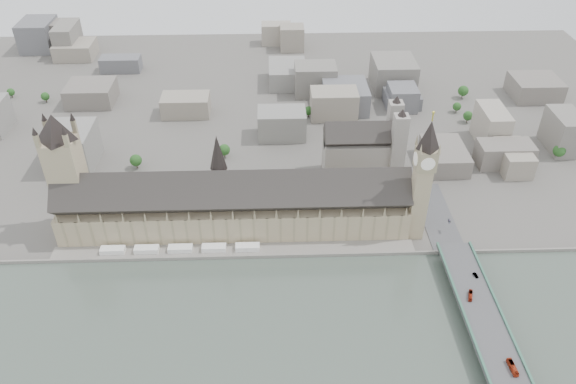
{
  "coord_description": "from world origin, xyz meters",
  "views": [
    {
      "loc": [
        29.74,
        -322.56,
        282.72
      ],
      "look_at": [
        41.0,
        15.51,
        37.8
      ],
      "focal_mm": 35.0,
      "sensor_mm": 36.0,
      "label": 1
    }
  ],
  "objects_px": {
    "palace_of_westminster": "(234,206)",
    "car_silver": "(476,275)",
    "victoria_tower": "(66,169)",
    "red_bus_north": "(470,295)",
    "westminster_bridge": "(483,325)",
    "westminster_abbey": "(365,149)",
    "elizabeth_tower": "(423,173)",
    "red_bus_south": "(513,367)",
    "car_approach": "(449,221)"
  },
  "relations": [
    {
      "from": "elizabeth_tower",
      "to": "westminster_bridge",
      "type": "distance_m",
      "value": 111.81
    },
    {
      "from": "car_silver",
      "to": "car_approach",
      "type": "height_order",
      "value": "car_silver"
    },
    {
      "from": "victoria_tower",
      "to": "palace_of_westminster",
      "type": "bearing_deg",
      "value": -2.96
    },
    {
      "from": "red_bus_north",
      "to": "elizabeth_tower",
      "type": "bearing_deg",
      "value": 123.57
    },
    {
      "from": "elizabeth_tower",
      "to": "car_approach",
      "type": "xyz_separation_m",
      "value": [
        27.51,
        2.17,
        -47.18
      ]
    },
    {
      "from": "westminster_abbey",
      "to": "red_bus_south",
      "type": "height_order",
      "value": "westminster_abbey"
    },
    {
      "from": "victoria_tower",
      "to": "car_silver",
      "type": "relative_size",
      "value": 19.99
    },
    {
      "from": "car_approach",
      "to": "westminster_abbey",
      "type": "bearing_deg",
      "value": 128.41
    },
    {
      "from": "victoria_tower",
      "to": "westminster_bridge",
      "type": "distance_m",
      "value": 309.91
    },
    {
      "from": "palace_of_westminster",
      "to": "car_silver",
      "type": "xyz_separation_m",
      "value": [
        167.69,
        -68.87,
        -11.63
      ]
    },
    {
      "from": "westminster_abbey",
      "to": "car_silver",
      "type": "distance_m",
      "value": 155.58
    },
    {
      "from": "victoria_tower",
      "to": "car_silver",
      "type": "bearing_deg",
      "value": -14.55
    },
    {
      "from": "elizabeth_tower",
      "to": "red_bus_north",
      "type": "distance_m",
      "value": 91.52
    },
    {
      "from": "westminster_bridge",
      "to": "car_silver",
      "type": "relative_size",
      "value": 64.96
    },
    {
      "from": "westminster_abbey",
      "to": "car_approach",
      "type": "xyz_separation_m",
      "value": [
        54.59,
        -84.83,
        -14.18
      ]
    },
    {
      "from": "westminster_bridge",
      "to": "red_bus_north",
      "type": "bearing_deg",
      "value": 100.82
    },
    {
      "from": "westminster_bridge",
      "to": "red_bus_south",
      "type": "bearing_deg",
      "value": -84.4
    },
    {
      "from": "westminster_abbey",
      "to": "red_bus_south",
      "type": "distance_m",
      "value": 227.11
    },
    {
      "from": "elizabeth_tower",
      "to": "westminster_bridge",
      "type": "xyz_separation_m",
      "value": [
        24.0,
        -95.5,
        -52.96
      ]
    },
    {
      "from": "red_bus_north",
      "to": "red_bus_south",
      "type": "bearing_deg",
      "value": -63.97
    },
    {
      "from": "westminster_abbey",
      "to": "westminster_bridge",
      "type": "bearing_deg",
      "value": -74.36
    },
    {
      "from": "red_bus_south",
      "to": "car_silver",
      "type": "bearing_deg",
      "value": 85.39
    },
    {
      "from": "car_approach",
      "to": "palace_of_westminster",
      "type": "bearing_deg",
      "value": -177.65
    },
    {
      "from": "palace_of_westminster",
      "to": "red_bus_south",
      "type": "height_order",
      "value": "palace_of_westminster"
    },
    {
      "from": "westminster_abbey",
      "to": "red_bus_north",
      "type": "relative_size",
      "value": 7.01
    },
    {
      "from": "car_approach",
      "to": "elizabeth_tower",
      "type": "bearing_deg",
      "value": -169.84
    },
    {
      "from": "palace_of_westminster",
      "to": "westminster_abbey",
      "type": "xyz_separation_m",
      "value": [
        110.92,
        75.3,
        2.38
      ]
    },
    {
      "from": "palace_of_westminster",
      "to": "car_silver",
      "type": "relative_size",
      "value": 52.97
    },
    {
      "from": "palace_of_westminster",
      "to": "red_bus_north",
      "type": "distance_m",
      "value": 181.4
    },
    {
      "from": "elizabeth_tower",
      "to": "westminster_abbey",
      "type": "xyz_separation_m",
      "value": [
        -27.08,
        87.0,
        -33.01
      ]
    },
    {
      "from": "victoria_tower",
      "to": "red_bus_north",
      "type": "relative_size",
      "value": 10.3
    },
    {
      "from": "elizabeth_tower",
      "to": "westminster_abbey",
      "type": "relative_size",
      "value": 1.58
    },
    {
      "from": "westminster_bridge",
      "to": "westminster_abbey",
      "type": "height_order",
      "value": "westminster_abbey"
    },
    {
      "from": "car_silver",
      "to": "car_approach",
      "type": "xyz_separation_m",
      "value": [
        -2.18,
        59.34,
        -0.17
      ]
    },
    {
      "from": "palace_of_westminster",
      "to": "elizabeth_tower",
      "type": "xyz_separation_m",
      "value": [
        138.0,
        -11.7,
        35.38
      ]
    },
    {
      "from": "elizabeth_tower",
      "to": "red_bus_north",
      "type": "height_order",
      "value": "elizabeth_tower"
    },
    {
      "from": "westminster_bridge",
      "to": "car_approach",
      "type": "height_order",
      "value": "car_approach"
    },
    {
      "from": "westminster_abbey",
      "to": "car_approach",
      "type": "distance_m",
      "value": 101.87
    },
    {
      "from": "victoria_tower",
      "to": "red_bus_north",
      "type": "xyz_separation_m",
      "value": [
        280.31,
        -94.17,
        -43.6
      ]
    },
    {
      "from": "victoria_tower",
      "to": "car_silver",
      "type": "height_order",
      "value": "victoria_tower"
    },
    {
      "from": "palace_of_westminster",
      "to": "westminster_bridge",
      "type": "relative_size",
      "value": 0.82
    },
    {
      "from": "westminster_bridge",
      "to": "car_approach",
      "type": "distance_m",
      "value": 97.9
    },
    {
      "from": "red_bus_south",
      "to": "car_silver",
      "type": "xyz_separation_m",
      "value": [
        2.01,
        75.85,
        -0.83
      ]
    },
    {
      "from": "elizabeth_tower",
      "to": "victoria_tower",
      "type": "distance_m",
      "value": 260.64
    },
    {
      "from": "red_bus_north",
      "to": "victoria_tower",
      "type": "bearing_deg",
      "value": -179.93
    },
    {
      "from": "elizabeth_tower",
      "to": "westminster_bridge",
      "type": "height_order",
      "value": "elizabeth_tower"
    },
    {
      "from": "red_bus_north",
      "to": "car_silver",
      "type": "height_order",
      "value": "red_bus_north"
    },
    {
      "from": "palace_of_westminster",
      "to": "elizabeth_tower",
      "type": "relative_size",
      "value": 2.47
    },
    {
      "from": "victoria_tower",
      "to": "car_silver",
      "type": "distance_m",
      "value": 302.52
    },
    {
      "from": "red_bus_north",
      "to": "car_silver",
      "type": "relative_size",
      "value": 1.94
    }
  ]
}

